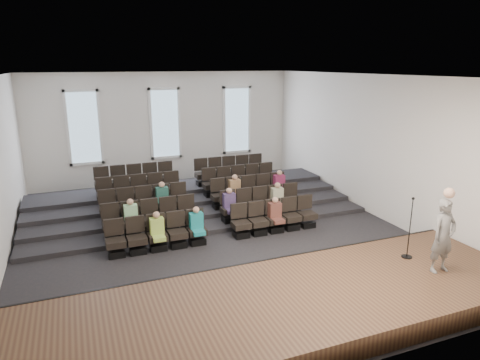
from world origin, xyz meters
name	(u,v)px	position (x,y,z in m)	size (l,w,h in m)	color
ground	(214,233)	(0.00, 0.00, 0.00)	(14.00, 14.00, 0.00)	black
ceiling	(211,75)	(0.00, 0.00, 5.01)	(12.00, 14.00, 0.02)	white
wall_back	(165,128)	(0.00, 7.02, 2.50)	(12.00, 0.04, 5.00)	silver
wall_front	(345,245)	(0.00, -7.02, 2.50)	(12.00, 0.04, 5.00)	silver
wall_right	(371,145)	(6.02, 0.00, 2.50)	(0.04, 14.00, 5.00)	silver
stage	(286,307)	(0.00, -5.10, 0.25)	(11.80, 3.60, 0.50)	#4F3722
stage_lip	(254,271)	(0.00, -3.33, 0.25)	(11.80, 0.06, 0.52)	black
risers	(188,200)	(0.00, 3.17, 0.20)	(11.80, 4.80, 0.60)	black
seating_rows	(200,200)	(0.00, 1.54, 0.68)	(6.80, 4.70, 1.67)	black
windows	(165,124)	(0.00, 6.95, 2.70)	(8.44, 0.10, 3.24)	white
audience	(219,204)	(0.35, 0.45, 0.83)	(6.05, 2.64, 1.10)	#A2C54E
speaker	(443,236)	(3.98, -5.40, 1.41)	(0.66, 0.43, 1.81)	slate
mic_stand	(409,240)	(3.80, -4.52, 0.98)	(0.27, 0.27, 1.63)	black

